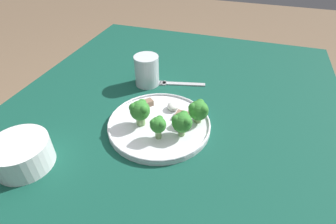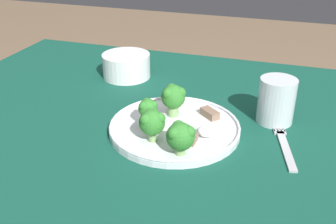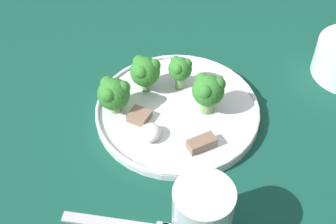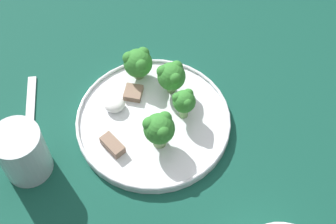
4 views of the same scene
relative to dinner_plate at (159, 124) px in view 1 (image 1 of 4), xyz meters
name	(u,v)px [view 1 (image 1 of 4)]	position (x,y,z in m)	size (l,w,h in m)	color
table	(164,148)	(0.02, -0.01, -0.10)	(1.28, 0.96, 0.73)	#114738
dinner_plate	(159,124)	(0.00, 0.00, 0.00)	(0.27, 0.27, 0.02)	white
fork	(177,84)	(0.22, 0.02, -0.01)	(0.06, 0.19, 0.00)	#B2B2B7
cream_bowl	(22,154)	(-0.21, 0.24, 0.02)	(0.13, 0.13, 0.06)	white
drinking_glass	(147,72)	(0.19, 0.11, 0.03)	(0.08, 0.08, 0.10)	silver
broccoli_floret_near_rim_left	(158,125)	(-0.05, -0.02, 0.04)	(0.04, 0.04, 0.06)	#7FA866
broccoli_floret_center_left	(140,110)	(-0.02, 0.04, 0.05)	(0.05, 0.05, 0.07)	#7FA866
broccoli_floret_back_left	(182,122)	(-0.02, -0.07, 0.04)	(0.05, 0.05, 0.06)	#7FA866
broccoli_floret_front_left	(198,110)	(0.04, -0.09, 0.04)	(0.05, 0.05, 0.06)	#7FA866
meat_slice_front_slice	(182,115)	(0.04, -0.05, 0.01)	(0.03, 0.03, 0.01)	#846651
meat_slice_middle_slice	(145,104)	(0.06, 0.06, 0.01)	(0.05, 0.04, 0.02)	#846651
sauce_dollop	(173,106)	(0.07, -0.02, 0.01)	(0.04, 0.03, 0.02)	white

